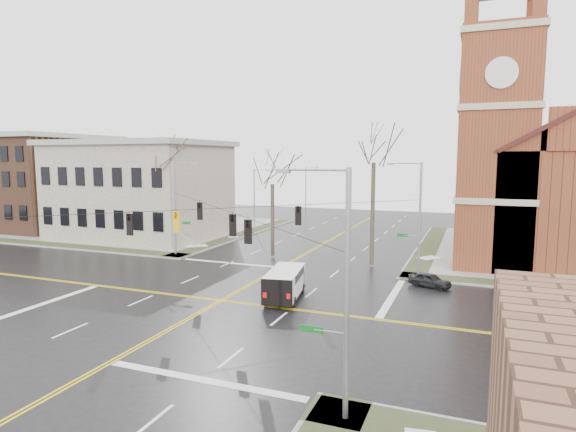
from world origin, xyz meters
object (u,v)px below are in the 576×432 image
(streetlight_north_b, at_px, (307,188))
(cargo_van, at_px, (286,281))
(tree_nw_near, at_px, (272,179))
(tree_ne, at_px, (374,156))
(signal_pole_nw, at_px, (176,205))
(tree_nw_far, at_px, (169,163))
(signal_pole_ne, at_px, (418,215))
(parked_car_b, at_px, (558,291))
(parked_car_a, at_px, (430,280))
(streetlight_north_a, at_px, (255,198))
(signal_pole_se, at_px, (342,288))

(streetlight_north_b, xyz_separation_m, cargo_van, (14.43, -45.87, -3.30))
(tree_nw_near, xyz_separation_m, tree_ne, (9.61, -0.32, 2.18))
(signal_pole_nw, height_order, tree_nw_far, tree_nw_far)
(signal_pole_nw, distance_m, streetlight_north_b, 36.51)
(streetlight_north_b, distance_m, cargo_van, 48.20)
(signal_pole_ne, height_order, parked_car_b, signal_pole_ne)
(parked_car_a, bearing_deg, cargo_van, 146.15)
(signal_pole_nw, xyz_separation_m, streetlight_north_b, (0.67, 36.50, -0.48))
(signal_pole_nw, xyz_separation_m, tree_nw_near, (8.98, 2.71, 2.55))
(tree_ne, bearing_deg, parked_car_b, -22.68)
(signal_pole_nw, xyz_separation_m, streetlight_north_a, (0.67, 16.50, -0.48))
(streetlight_north_b, bearing_deg, tree_nw_far, -95.26)
(parked_car_b, bearing_deg, tree_ne, 64.42)
(signal_pole_ne, xyz_separation_m, cargo_van, (-7.55, -9.37, -3.78))
(parked_car_a, xyz_separation_m, parked_car_b, (8.25, -0.45, 0.13))
(tree_ne, bearing_deg, signal_pole_se, -80.91)
(signal_pole_ne, xyz_separation_m, parked_car_a, (1.34, -2.88, -4.42))
(parked_car_a, bearing_deg, signal_pole_ne, 45.03)
(cargo_van, relative_size, parked_car_a, 1.76)
(signal_pole_nw, distance_m, signal_pole_se, 32.28)
(signal_pole_nw, distance_m, parked_car_b, 32.69)
(signal_pole_ne, height_order, streetlight_north_a, signal_pole_ne)
(signal_pole_nw, bearing_deg, parked_car_a, -6.84)
(streetlight_north_b, distance_m, parked_car_a, 45.93)
(parked_car_a, distance_m, tree_nw_far, 28.29)
(cargo_van, xyz_separation_m, tree_ne, (3.49, 11.75, 8.51))
(signal_pole_ne, bearing_deg, streetlight_north_a, 143.10)
(streetlight_north_b, bearing_deg, streetlight_north_a, -90.00)
(signal_pole_ne, distance_m, cargo_van, 12.61)
(tree_nw_near, height_order, tree_ne, tree_ne)
(tree_ne, bearing_deg, streetlight_north_b, 117.70)
(signal_pole_ne, distance_m, tree_nw_near, 14.16)
(cargo_van, bearing_deg, tree_ne, 63.27)
(signal_pole_ne, height_order, signal_pole_nw, same)
(cargo_van, distance_m, tree_nw_near, 14.94)
(streetlight_north_a, relative_size, parked_car_a, 2.57)
(parked_car_b, bearing_deg, streetlight_north_b, 35.51)
(streetlight_north_b, relative_size, tree_ne, 0.60)
(streetlight_north_a, height_order, tree_nw_near, tree_nw_near)
(streetlight_north_a, relative_size, tree_ne, 0.60)
(signal_pole_ne, bearing_deg, signal_pole_se, -90.00)
(signal_pole_se, distance_m, streetlight_north_a, 45.20)
(streetlight_north_a, distance_m, tree_nw_near, 16.39)
(parked_car_a, bearing_deg, tree_nw_far, 98.36)
(signal_pole_ne, distance_m, tree_nw_far, 25.55)
(streetlight_north_a, height_order, cargo_van, streetlight_north_a)
(signal_pole_ne, bearing_deg, tree_nw_near, 168.80)
(parked_car_b, distance_m, tree_nw_near, 24.98)
(signal_pole_nw, height_order, parked_car_a, signal_pole_nw)
(signal_pole_nw, xyz_separation_m, parked_car_a, (23.98, -2.88, -4.42))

